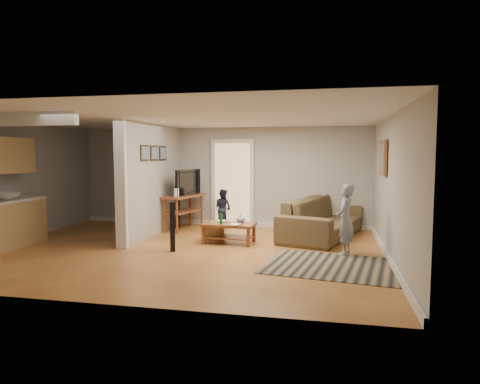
% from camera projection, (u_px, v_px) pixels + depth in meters
% --- Properties ---
extents(ground, '(7.50, 7.50, 0.00)m').
position_uv_depth(ground, '(183.00, 250.00, 8.14)').
color(ground, brown).
rests_on(ground, ground).
extents(room_shell, '(7.54, 6.02, 2.52)m').
position_uv_depth(room_shell, '(139.00, 172.00, 8.64)').
color(room_shell, '#A8A6A1').
rests_on(room_shell, ground).
extents(area_rug, '(2.65, 2.12, 0.01)m').
position_uv_depth(area_rug, '(341.00, 266.00, 6.93)').
color(area_rug, black).
rests_on(area_rug, ground).
extents(sofa, '(1.94, 3.11, 0.85)m').
position_uv_depth(sofa, '(324.00, 236.00, 9.52)').
color(sofa, '#4B4025').
rests_on(sofa, ground).
extents(coffee_table, '(1.09, 0.67, 0.63)m').
position_uv_depth(coffee_table, '(230.00, 228.00, 8.77)').
color(coffee_table, brown).
rests_on(coffee_table, ground).
extents(tv_console, '(0.77, 1.41, 1.15)m').
position_uv_depth(tv_console, '(184.00, 198.00, 10.35)').
color(tv_console, brown).
rests_on(tv_console, ground).
extents(speaker_left, '(0.12, 0.12, 0.93)m').
position_uv_depth(speaker_left, '(173.00, 227.00, 7.99)').
color(speaker_left, black).
rests_on(speaker_left, ground).
extents(speaker_right, '(0.10, 0.10, 1.02)m').
position_uv_depth(speaker_right, '(177.00, 207.00, 10.67)').
color(speaker_right, black).
rests_on(speaker_right, ground).
extents(toy_basket, '(0.48, 0.48, 0.43)m').
position_uv_depth(toy_basket, '(213.00, 232.00, 9.02)').
color(toy_basket, '#9C7B43').
rests_on(toy_basket, ground).
extents(child, '(0.41, 0.53, 1.29)m').
position_uv_depth(child, '(344.00, 255.00, 7.77)').
color(child, gray).
rests_on(child, ground).
extents(toddler, '(0.58, 0.54, 0.96)m').
position_uv_depth(toddler, '(223.00, 227.00, 10.75)').
color(toddler, '#1E233E').
rests_on(toddler, ground).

